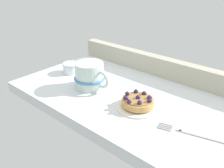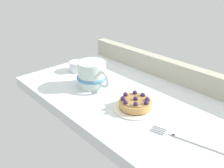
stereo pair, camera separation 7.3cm
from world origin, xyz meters
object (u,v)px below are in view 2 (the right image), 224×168
raspberry_tart (135,102)px  dessert_fork (187,140)px  sugar_bowl (77,66)px  coffee_mug (92,75)px  dessert_plate (135,107)px

raspberry_tart → dessert_fork: size_ratio=0.51×
raspberry_tart → sugar_bowl: bearing=173.5°
coffee_mug → dessert_fork: size_ratio=0.76×
raspberry_tart → sugar_bowl: (-33.90, 3.89, 0.08)cm
dessert_plate → sugar_bowl: sugar_bowl is taller
dessert_plate → sugar_bowl: (-33.91, 3.89, 1.70)cm
raspberry_tart → coffee_mug: 19.62cm
dessert_plate → dessert_fork: dessert_plate is taller
coffee_mug → dessert_plate: bearing=-0.0°
sugar_bowl → coffee_mug: bearing=-15.0°
dessert_fork → sugar_bowl: size_ratio=2.74×
coffee_mug → raspberry_tart: bearing=-0.1°
dessert_fork → sugar_bowl: 52.04cm
dessert_fork → dessert_plate: bearing=175.1°
dessert_plate → coffee_mug: 19.88cm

